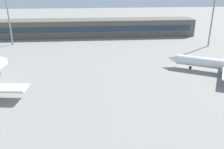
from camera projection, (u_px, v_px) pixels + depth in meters
name	position (u px, v px, depth m)	size (l,w,h in m)	color
ground_plane	(95.00, 84.00, 73.07)	(400.00, 400.00, 0.00)	gray
terminal_building	(92.00, 28.00, 132.31)	(110.31, 12.13, 9.00)	#5B564C
floodlight_tower_west	(8.00, 11.00, 110.79)	(3.20, 0.80, 27.52)	gray
floodlight_tower_east	(213.00, 13.00, 108.21)	(3.20, 0.80, 26.74)	gray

